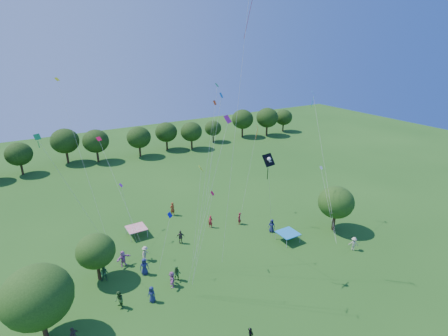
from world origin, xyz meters
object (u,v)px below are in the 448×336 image
near_tree_west (37,297)px  pirate_kite (269,162)px  near_tree_north (96,251)px  near_tree_east (336,202)px  red_high_kite (243,58)px  tent_blue (288,233)px  tent_red_stripe (136,228)px

near_tree_west → pirate_kite: (19.58, -2.27, 7.85)m
near_tree_north → pirate_kite: pirate_kite is taller
near_tree_west → near_tree_east: bearing=0.6°
near_tree_north → red_high_kite: 22.42m
near_tree_east → pirate_kite: pirate_kite is taller
near_tree_north → pirate_kite: size_ratio=0.43×
near_tree_west → near_tree_north: size_ratio=1.33×
near_tree_west → pirate_kite: bearing=-6.6°
tent_blue → pirate_kite: (-6.09, -3.50, 10.91)m
near_tree_east → tent_red_stripe: near_tree_east is taller
tent_red_stripe → red_high_kite: size_ratio=0.09×
near_tree_west → pirate_kite: 21.22m
pirate_kite → tent_blue: bearing=29.9°
tent_blue → red_high_kite: red_high_kite is taller
pirate_kite → red_high_kite: red_high_kite is taller
near_tree_east → near_tree_west: bearing=-179.4°
near_tree_north → tent_blue: bearing=-11.5°
near_tree_west → red_high_kite: (18.33, 0.33, 16.59)m
red_high_kite → near_tree_north: bearing=158.9°
near_tree_west → tent_red_stripe: 16.07m
near_tree_north → near_tree_east: bearing=-10.6°
tent_red_stripe → near_tree_north: bearing=-133.3°
near_tree_west → tent_blue: 25.88m
near_tree_west → tent_blue: near_tree_west is taller
tent_red_stripe → tent_blue: bearing=-34.6°
pirate_kite → near_tree_west: bearing=173.4°
near_tree_north → near_tree_west: bearing=-134.2°
near_tree_west → red_high_kite: 24.73m
tent_blue → pirate_kite: size_ratio=0.19×
tent_red_stripe → pirate_kite: size_ratio=0.19×
near_tree_west → near_tree_east: size_ratio=1.14×
near_tree_east → tent_red_stripe: bearing=152.6°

